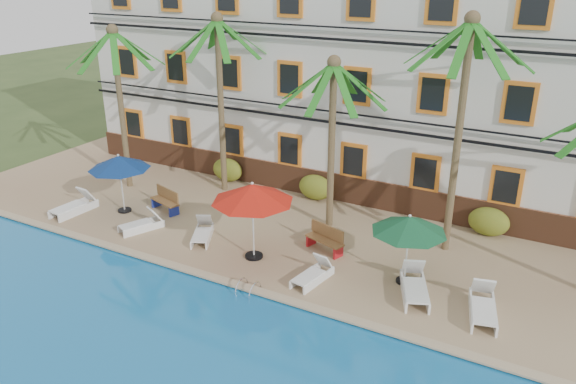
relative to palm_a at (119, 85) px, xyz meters
The scene contains 23 objects.
ground 10.33m from the palm_a, 25.66° to the right, with size 100.00×100.00×0.00m, color #384C23.
pool_deck 9.54m from the palm_a, ahead, with size 30.00×12.00×0.25m, color tan.
pool_coping 10.58m from the palm_a, 30.54° to the right, with size 30.00×0.35×0.06m, color tan.
hotel_building 10.20m from the palm_a, 36.31° to the left, with size 25.40×6.44×10.22m.
palm_a is the anchor object (origin of this frame).
palm_b 4.43m from the palm_a, 22.97° to the left, with size 4.03×4.03×7.68m.
palm_c 9.80m from the palm_a, ahead, with size 4.03×4.03×6.53m.
palm_d 14.27m from the palm_a, ahead, with size 4.03×4.03×8.16m.
shrub_left 6.06m from the palm_a, 36.31° to the left, with size 1.50×0.90×1.10m, color #1A5317.
shrub_mid 9.50m from the palm_a, 18.02° to the left, with size 1.50×0.90×1.10m, color #1A5317.
shrub_right 16.10m from the palm_a, ahead, with size 1.50×0.90×1.10m, color #1A5317.
umbrella_blue 3.83m from the palm_a, 50.91° to the right, with size 2.47×2.47×2.47m.
umbrella_red 9.34m from the palm_a, 19.33° to the right, with size 2.81×2.81×2.80m.
umbrella_green 14.05m from the palm_a, ahead, with size 2.38×2.38×2.38m.
lounger_a 5.44m from the palm_a, 87.80° to the right, with size 0.84×2.01×0.93m.
lounger_b 6.53m from the palm_a, 41.17° to the right, with size 1.23×1.77×0.79m.
lounger_c 8.01m from the palm_a, 23.89° to the right, with size 1.32×1.79×0.81m.
lounger_d 12.37m from the palm_a, 17.25° to the right, with size 0.87×1.74×0.79m.
lounger_e 15.03m from the palm_a, 10.68° to the right, with size 1.46×2.16×0.96m.
lounger_f 17.00m from the palm_a, ahead, with size 1.15×2.09×0.94m.
bench_left 5.48m from the palm_a, 22.19° to the right, with size 1.57×0.89×0.93m.
bench_right 11.41m from the palm_a, ahead, with size 1.57×0.91×0.93m.
pool_ladder 11.71m from the palm_a, 27.36° to the right, with size 0.54×0.74×0.74m.
Camera 1 is at (9.61, -13.58, 9.75)m, focal length 35.00 mm.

